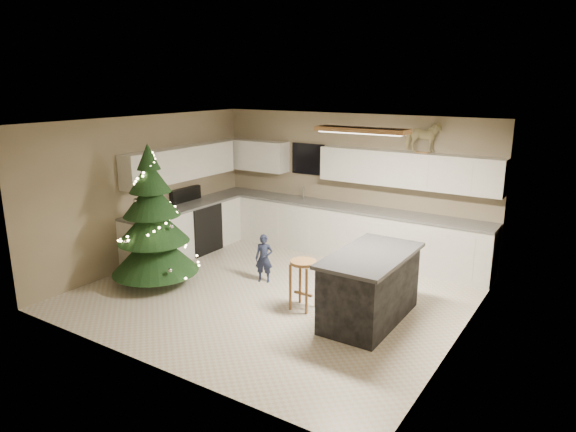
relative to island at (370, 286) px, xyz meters
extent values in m
plane|color=beige|center=(-1.58, 0.05, -0.48)|extent=(5.50, 5.50, 0.00)
cube|color=gray|center=(-1.58, 2.55, 0.82)|extent=(5.50, 0.02, 2.60)
cube|color=gray|center=(-1.58, -2.45, 0.82)|extent=(5.50, 0.02, 2.60)
cube|color=gray|center=(-4.33, 0.05, 0.82)|extent=(0.02, 5.00, 2.60)
cube|color=gray|center=(1.17, 0.05, 0.82)|extent=(0.02, 5.00, 2.60)
cube|color=silver|center=(-1.58, 0.05, 2.12)|extent=(5.50, 5.00, 0.02)
cube|color=brown|center=(-0.28, 0.15, 2.07)|extent=(1.25, 0.32, 0.06)
cube|color=white|center=(-0.28, 0.15, 2.04)|extent=(1.15, 0.24, 0.02)
cube|color=white|center=(-1.58, 2.25, -0.03)|extent=(5.48, 0.60, 0.90)
cube|color=white|center=(-4.03, 0.65, -0.03)|extent=(0.60, 2.60, 0.90)
cube|color=slate|center=(-1.58, 2.24, 0.44)|extent=(5.48, 0.62, 0.04)
cube|color=slate|center=(-4.02, 0.65, 0.44)|extent=(0.62, 2.60, 0.04)
cube|color=white|center=(-3.63, 2.38, 1.22)|extent=(1.40, 0.35, 0.60)
cube|color=white|center=(-0.43, 2.38, 1.22)|extent=(3.20, 0.35, 0.60)
cube|color=white|center=(-4.15, 0.78, 1.22)|extent=(0.35, 2.60, 0.60)
cube|color=black|center=(-2.48, 2.52, 1.22)|extent=(0.70, 0.04, 0.60)
cube|color=#99999E|center=(-2.48, 2.25, 0.42)|extent=(0.55, 0.40, 0.06)
cylinder|color=#99999E|center=(-2.48, 2.35, 0.58)|extent=(0.03, 0.03, 0.24)
cube|color=black|center=(-4.01, 0.95, -0.03)|extent=(0.64, 0.75, 0.90)
cube|color=black|center=(-4.26, 0.95, 0.57)|extent=(0.10, 0.75, 0.30)
cube|color=black|center=(0.00, 0.00, -0.03)|extent=(0.80, 1.60, 0.90)
cube|color=black|center=(0.00, 0.00, 0.45)|extent=(0.90, 1.70, 0.05)
cylinder|color=brown|center=(-0.94, -0.19, 0.22)|extent=(0.38, 0.38, 0.04)
cylinder|color=brown|center=(-1.07, -0.32, -0.14)|extent=(0.04, 0.04, 0.68)
cylinder|color=brown|center=(-0.81, -0.32, -0.14)|extent=(0.04, 0.04, 0.68)
cylinder|color=brown|center=(-1.07, -0.06, -0.14)|extent=(0.04, 0.04, 0.68)
cylinder|color=brown|center=(-0.81, -0.06, -0.14)|extent=(0.04, 0.04, 0.68)
cube|color=brown|center=(-0.94, -0.19, -0.26)|extent=(0.29, 0.03, 0.03)
cylinder|color=#3F2816|center=(-3.43, -0.65, -0.33)|extent=(0.12, 0.12, 0.30)
cone|color=black|center=(-3.43, -0.65, 0.07)|extent=(1.36, 1.36, 0.70)
cone|color=black|center=(-3.43, -0.65, 0.52)|extent=(1.12, 1.12, 0.60)
cone|color=black|center=(-3.43, -0.65, 0.93)|extent=(0.88, 0.88, 0.55)
cone|color=black|center=(-3.43, -0.65, 1.28)|extent=(0.64, 0.64, 0.50)
cone|color=black|center=(-3.43, -0.65, 1.58)|extent=(0.36, 0.36, 0.40)
sphere|color=#FFD88C|center=(-2.72, -0.65, -0.23)|extent=(0.04, 0.04, 0.04)
sphere|color=#FFD88C|center=(-2.77, -0.42, -0.18)|extent=(0.04, 0.04, 0.04)
sphere|color=#FFD88C|center=(-2.90, -0.22, -0.14)|extent=(0.04, 0.04, 0.04)
sphere|color=#FFD88C|center=(-3.08, -0.08, -0.09)|extent=(0.04, 0.04, 0.04)
sphere|color=#FFD88C|center=(-3.30, -0.02, -0.04)|extent=(0.04, 0.04, 0.04)
sphere|color=#FFD88C|center=(-3.51, -0.03, 0.00)|extent=(0.04, 0.04, 0.04)
sphere|color=#FFD88C|center=(-3.71, -0.11, 0.05)|extent=(0.04, 0.04, 0.04)
sphere|color=#FFD88C|center=(-3.87, -0.24, 0.10)|extent=(0.04, 0.04, 0.04)
sphere|color=#FFD88C|center=(-3.96, -0.42, 0.14)|extent=(0.04, 0.04, 0.04)
sphere|color=#FFD88C|center=(-3.99, -0.61, 0.19)|extent=(0.04, 0.04, 0.04)
sphere|color=#FFD88C|center=(-3.96, -0.80, 0.24)|extent=(0.04, 0.04, 0.04)
sphere|color=#FFD88C|center=(-3.87, -0.96, 0.28)|extent=(0.04, 0.04, 0.04)
sphere|color=#FFD88C|center=(-3.73, -1.08, 0.33)|extent=(0.04, 0.04, 0.04)
sphere|color=#FFD88C|center=(-3.56, -1.14, 0.38)|extent=(0.04, 0.04, 0.04)
sphere|color=#FFD88C|center=(-3.40, -1.14, 0.42)|extent=(0.04, 0.04, 0.04)
sphere|color=#FFD88C|center=(-3.24, -1.08, 0.47)|extent=(0.04, 0.04, 0.04)
sphere|color=#FFD88C|center=(-3.12, -0.98, 0.52)|extent=(0.04, 0.04, 0.04)
sphere|color=#FFD88C|center=(-3.04, -0.85, 0.56)|extent=(0.04, 0.04, 0.04)
sphere|color=#FFD88C|center=(-3.01, -0.71, 0.61)|extent=(0.04, 0.04, 0.04)
sphere|color=#FFD88C|center=(-3.03, -0.57, 0.66)|extent=(0.04, 0.04, 0.04)
sphere|color=#FFD88C|center=(-3.10, -0.45, 0.70)|extent=(0.04, 0.04, 0.04)
sphere|color=#FFD88C|center=(-3.19, -0.36, 0.75)|extent=(0.04, 0.04, 0.04)
sphere|color=#FFD88C|center=(-3.31, -0.32, 0.79)|extent=(0.04, 0.04, 0.04)
sphere|color=#FFD88C|center=(-3.43, -0.31, 0.84)|extent=(0.04, 0.04, 0.04)
sphere|color=#FFD88C|center=(-3.54, -0.35, 0.89)|extent=(0.04, 0.04, 0.04)
sphere|color=#FFD88C|center=(-3.62, -0.41, 0.93)|extent=(0.04, 0.04, 0.04)
sphere|color=#FFD88C|center=(-3.68, -0.50, 0.98)|extent=(0.04, 0.04, 0.04)
sphere|color=#FFD88C|center=(-3.70, -0.60, 1.03)|extent=(0.04, 0.04, 0.04)
sphere|color=#FFD88C|center=(-3.69, -0.69, 1.07)|extent=(0.04, 0.04, 0.04)
sphere|color=#FFD88C|center=(-3.64, -0.76, 1.12)|extent=(0.04, 0.04, 0.04)
sphere|color=#FFD88C|center=(-3.58, -0.82, 1.17)|extent=(0.04, 0.04, 0.04)
sphere|color=#FFD88C|center=(-3.51, -0.85, 1.21)|extent=(0.04, 0.04, 0.04)
sphere|color=#FFD88C|center=(-3.44, -0.85, 1.26)|extent=(0.04, 0.04, 0.04)
sphere|color=#FFD88C|center=(-3.38, -0.83, 1.31)|extent=(0.04, 0.04, 0.04)
sphere|color=#FFD88C|center=(-3.33, -0.79, 1.35)|extent=(0.04, 0.04, 0.04)
sphere|color=#FFD88C|center=(-3.31, -0.74, 1.40)|extent=(0.04, 0.04, 0.04)
sphere|color=#FFD88C|center=(-3.30, -0.69, 1.45)|extent=(0.04, 0.04, 0.04)
sphere|color=#FFD88C|center=(-3.31, -0.64, 1.49)|extent=(0.04, 0.04, 0.04)
sphere|color=#FFD88C|center=(-3.34, -0.61, 1.54)|extent=(0.04, 0.04, 0.04)
sphere|color=#FFD88C|center=(-3.37, -0.60, 1.59)|extent=(0.04, 0.04, 0.04)
sphere|color=#FFD88C|center=(-3.40, -0.59, 1.63)|extent=(0.04, 0.04, 0.04)
sphere|color=silver|center=(-2.82, -0.65, -0.08)|extent=(0.07, 0.07, 0.07)
sphere|color=silver|center=(-3.74, -0.22, 0.12)|extent=(0.07, 0.07, 0.07)
sphere|color=silver|center=(-3.57, -1.09, 0.32)|extent=(0.07, 0.07, 0.07)
sphere|color=silver|center=(-3.06, -0.53, 0.52)|extent=(0.07, 0.07, 0.07)
sphere|color=silver|center=(-3.69, -0.46, 0.72)|extent=(0.07, 0.07, 0.07)
sphere|color=silver|center=(-3.43, -0.90, 0.93)|extent=(0.07, 0.07, 0.07)
sphere|color=silver|center=(-3.28, -0.55, 1.13)|extent=(0.07, 0.07, 0.07)
sphere|color=silver|center=(-3.53, -0.62, 1.33)|extent=(0.07, 0.07, 0.07)
sphere|color=silver|center=(-3.42, -0.69, 1.53)|extent=(0.07, 0.07, 0.07)
imported|color=#161D32|center=(-2.00, 0.35, -0.09)|extent=(0.34, 0.28, 0.79)
cube|color=brown|center=(-0.18, 2.34, 1.53)|extent=(0.23, 0.02, 0.02)
cube|color=brown|center=(-0.18, 2.41, 1.53)|extent=(0.23, 0.02, 0.02)
imported|color=beige|center=(-0.18, 2.38, 1.78)|extent=(0.63, 0.43, 0.49)
camera|label=1|loc=(2.56, -6.02, 2.68)|focal=32.00mm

